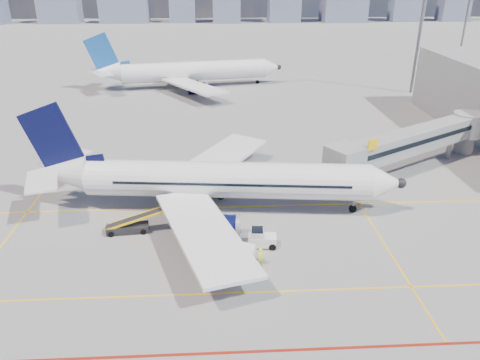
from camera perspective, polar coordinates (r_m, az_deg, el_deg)
The scene contains 11 objects.
ground at distance 41.24m, azimuth -1.51°, elevation -8.50°, with size 420.00×420.00×0.00m, color gray.
apron_markings at distance 38.01m, azimuth -2.21°, elevation -11.71°, with size 90.00×35.12×0.01m.
jet_bridge at distance 59.97m, azimuth 21.06°, elevation 4.60°, with size 23.55×15.78×6.30m.
floodlight_mast_ne at distance 98.07m, azimuth 21.25°, elevation 17.69°, with size 3.20×0.61×25.45m.
floodlight_mast_far at distance 141.22m, azimuth 26.10°, elevation 18.51°, with size 3.20×0.61×25.45m.
main_aircraft at distance 46.48m, azimuth -3.51°, elevation -0.02°, with size 37.48×32.61×11.00m.
second_aircraft at distance 98.40m, azimuth -6.52°, elevation 12.99°, with size 39.35×34.05×11.55m.
baggage_tug at distance 41.35m, azimuth 2.54°, elevation -7.09°, with size 2.56×1.67×1.70m.
cargo_dolly at distance 38.78m, azimuth -0.58°, elevation -9.04°, with size 3.72×2.63×1.87m.
belt_loader at distance 44.73m, azimuth -13.37°, elevation -5.53°, with size 5.53×1.81×2.23m.
ramp_worker at distance 38.88m, azimuth 2.57°, elevation -9.36°, with size 0.59×0.38×1.61m, color #F1F91A.
Camera 1 is at (-0.82, -34.63, 22.38)m, focal length 35.00 mm.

